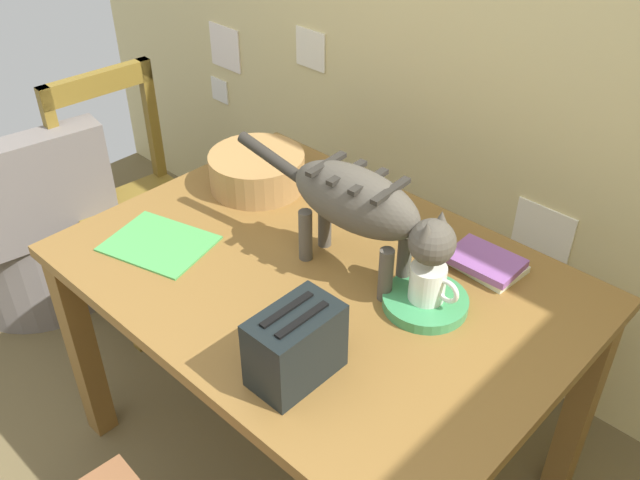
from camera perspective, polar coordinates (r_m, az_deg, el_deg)
name	(u,v)px	position (r m, az deg, el deg)	size (l,w,h in m)	color
wall_rear	(541,11)	(2.11, 17.69, 17.50)	(4.40, 0.11, 2.50)	beige
dining_table	(320,297)	(1.85, 0.00, -4.71)	(1.30, 0.93, 0.74)	brown
cat	(363,207)	(1.67, 3.56, 2.74)	(0.66, 0.16, 0.30)	#4E493F
saucer_bowl	(425,302)	(1.70, 8.65, -5.03)	(0.21, 0.21, 0.03)	#3B9055
coffee_mug	(429,283)	(1.66, 8.93, -3.51)	(0.13, 0.09, 0.09)	silver
magazine	(159,244)	(1.93, -13.09, -0.28)	(0.27, 0.21, 0.01)	#4AA350
book_stack	(486,262)	(1.84, 13.47, -1.80)	(0.19, 0.15, 0.04)	silver
wicker_basket	(257,170)	(2.12, -5.20, 5.76)	(0.29, 0.29, 0.11)	#A67A44
toaster	(295,346)	(1.47, -2.04, -8.67)	(0.12, 0.20, 0.18)	black
wooden_chair_far	(137,204)	(2.69, -14.81, 2.84)	(0.45, 0.45, 0.92)	olive
wicker_armchair	(34,236)	(2.95, -22.46, 0.32)	(0.64, 0.66, 0.78)	slate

